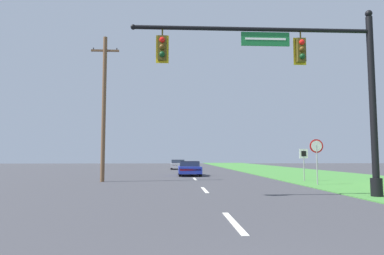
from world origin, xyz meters
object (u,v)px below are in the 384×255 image
at_px(route_sign_post, 304,157).
at_px(far_car, 178,164).
at_px(signal_mast, 312,81).
at_px(car_ahead, 189,168).
at_px(stop_sign, 317,151).
at_px(utility_pole_near, 104,106).

bearing_deg(route_sign_post, far_car, 109.48).
relative_size(signal_mast, route_sign_post, 4.82).
distance_m(far_car, route_sign_post, 23.55).
distance_m(car_ahead, route_sign_post, 10.09).
relative_size(signal_mast, stop_sign, 3.90).
distance_m(car_ahead, stop_sign, 12.09).
relative_size(car_ahead, stop_sign, 1.69).
bearing_deg(signal_mast, utility_pole_near, 138.08).
height_order(car_ahead, route_sign_post, route_sign_post).
height_order(far_car, stop_sign, stop_sign).
bearing_deg(utility_pole_near, far_car, 77.22).
xyz_separation_m(signal_mast, far_car, (-5.03, 30.70, -3.93)).
xyz_separation_m(far_car, stop_sign, (7.52, -24.99, 1.26)).
distance_m(far_car, utility_pole_near, 22.70).
bearing_deg(far_car, utility_pole_near, -102.78).
relative_size(far_car, stop_sign, 1.73).
height_order(signal_mast, car_ahead, signal_mast).
bearing_deg(utility_pole_near, route_sign_post, -1.95).
bearing_deg(route_sign_post, utility_pole_near, 178.05).
height_order(stop_sign, route_sign_post, stop_sign).
xyz_separation_m(car_ahead, stop_sign, (6.68, -10.00, 1.26)).
height_order(signal_mast, stop_sign, signal_mast).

